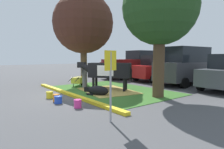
{
  "coord_description": "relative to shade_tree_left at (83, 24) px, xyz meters",
  "views": [
    {
      "loc": [
        8.54,
        -4.57,
        1.87
      ],
      "look_at": [
        0.13,
        1.93,
        0.9
      ],
      "focal_mm": 31.2,
      "sensor_mm": 36.0,
      "label": 1
    }
  ],
  "objects": [
    {
      "name": "pickup_truck_maroon",
      "position": [
        -1.14,
        5.53,
        -2.9
      ],
      "size": [
        2.4,
        5.48,
        2.42
      ],
      "color": "maroon",
      "rests_on": "ground"
    },
    {
      "name": "shade_tree_left",
      "position": [
        0.0,
        0.0,
        0.0
      ],
      "size": [
        3.91,
        3.91,
        6.0
      ],
      "color": "brown",
      "rests_on": "ground"
    },
    {
      "name": "curb_yellow",
      "position": [
        2.79,
        -2.32,
        -3.96
      ],
      "size": [
        8.16,
        0.24,
        0.12
      ],
      "primitive_type": "cube",
      "color": "yellow",
      "rests_on": "ground"
    },
    {
      "name": "bucket_orange",
      "position": [
        3.54,
        -3.34,
        -3.86
      ],
      "size": [
        0.29,
        0.29,
        0.31
      ],
      "color": "orange",
      "rests_on": "ground"
    },
    {
      "name": "hay_bedding",
      "position": [
        2.91,
        -0.19,
        -3.99
      ],
      "size": [
        3.56,
        2.9,
        0.04
      ],
      "primitive_type": "cube",
      "rotation": [
        0.0,
        0.0,
        -0.17
      ],
      "color": "tan",
      "rests_on": "ground"
    },
    {
      "name": "bucket_pink",
      "position": [
        4.99,
        -3.1,
        -3.86
      ],
      "size": [
        0.3,
        0.3,
        0.31
      ],
      "color": "#EA3893",
      "rests_on": "ground"
    },
    {
      "name": "wheelbarrow",
      "position": [
        0.33,
        -0.56,
        -3.63
      ],
      "size": [
        1.23,
        1.47,
        0.63
      ],
      "color": "gold",
      "rests_on": "ground"
    },
    {
      "name": "bucket_yellow",
      "position": [
        2.73,
        -3.32,
        -3.86
      ],
      "size": [
        0.32,
        0.32,
        0.3
      ],
      "color": "yellow",
      "rests_on": "ground"
    },
    {
      "name": "grass_island",
      "position": [
        2.79,
        0.18,
        -4.01
      ],
      "size": [
        6.96,
        4.7,
        0.02
      ],
      "primitive_type": "cube",
      "color": "#386B28",
      "rests_on": "ground"
    },
    {
      "name": "bucket_blue",
      "position": [
        3.89,
        -3.39,
        -3.86
      ],
      "size": [
        0.33,
        0.33,
        0.3
      ],
      "color": "blue",
      "rests_on": "ground"
    },
    {
      "name": "sedan_red",
      "position": [
        1.44,
        5.78,
        -3.03
      ],
      "size": [
        2.17,
        4.48,
        2.02
      ],
      "color": "red",
      "rests_on": "ground"
    },
    {
      "name": "ground_plane",
      "position": [
        2.77,
        -1.82,
        -4.02
      ],
      "size": [
        80.0,
        80.0,
        0.0
      ],
      "primitive_type": "plane",
      "color": "#4C4C4F"
    },
    {
      "name": "calf_lying",
      "position": [
        3.53,
        -1.26,
        -3.78
      ],
      "size": [
        1.3,
        0.94,
        0.48
      ],
      "color": "black",
      "rests_on": "ground"
    },
    {
      "name": "cow_holstein",
      "position": [
        2.74,
        -0.05,
        -2.9
      ],
      "size": [
        2.69,
        2.24,
        1.57
      ],
      "color": "black",
      "rests_on": "ground"
    },
    {
      "name": "shade_tree_right",
      "position": [
        5.58,
        0.74,
        0.01
      ],
      "size": [
        3.39,
        3.39,
        5.78
      ],
      "color": "#4C3823",
      "rests_on": "ground"
    },
    {
      "name": "suv_dark_grey",
      "position": [
        4.02,
        5.56,
        -2.75
      ],
      "size": [
        2.28,
        4.68,
        2.52
      ],
      "color": "#3D3D42",
      "rests_on": "ground"
    },
    {
      "name": "parking_sign",
      "position": [
        6.97,
        -3.09,
        -2.57
      ],
      "size": [
        0.11,
        0.44,
        2.05
      ],
      "color": "#99999E",
      "rests_on": "ground"
    },
    {
      "name": "person_handler",
      "position": [
        1.08,
        -0.58,
        -3.19
      ],
      "size": [
        0.34,
        0.5,
        1.54
      ],
      "color": "slate",
      "rests_on": "ground"
    }
  ]
}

